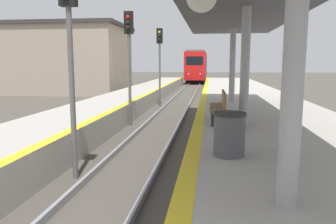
# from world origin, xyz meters

# --- Properties ---
(train) EXTENTS (2.63, 17.07, 4.36)m
(train) POSITION_xyz_m (0.00, 47.85, 2.22)
(train) COLOR black
(train) RESTS_ON ground
(signal_near) EXTENTS (0.36, 0.31, 4.73)m
(signal_near) POSITION_xyz_m (-1.06, 5.60, 3.29)
(signal_near) COLOR #595959
(signal_near) RESTS_ON ground
(signal_mid) EXTENTS (0.36, 0.31, 4.73)m
(signal_mid) POSITION_xyz_m (-1.38, 12.14, 3.29)
(signal_mid) COLOR #595959
(signal_mid) RESTS_ON ground
(signal_far) EXTENTS (0.36, 0.31, 4.73)m
(signal_far) POSITION_xyz_m (-1.12, 18.68, 3.29)
(signal_far) COLOR #595959
(signal_far) RESTS_ON ground
(station_canopy) EXTENTS (3.82, 16.42, 3.49)m
(station_canopy) POSITION_xyz_m (2.93, 8.18, 4.18)
(station_canopy) COLOR #99999E
(station_canopy) RESTS_ON platform_right
(trash_bin) EXTENTS (0.62, 0.62, 0.83)m
(trash_bin) POSITION_xyz_m (2.35, 4.86, 1.30)
(trash_bin) COLOR #4C4C51
(trash_bin) RESTS_ON platform_right
(bench) EXTENTS (0.44, 1.82, 0.92)m
(bench) POSITION_xyz_m (2.26, 8.46, 1.37)
(bench) COLOR brown
(bench) RESTS_ON platform_right
(station_building) EXTENTS (13.13, 7.80, 6.03)m
(station_building) POSITION_xyz_m (-12.09, 27.22, 3.03)
(station_building) COLOR tan
(station_building) RESTS_ON ground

